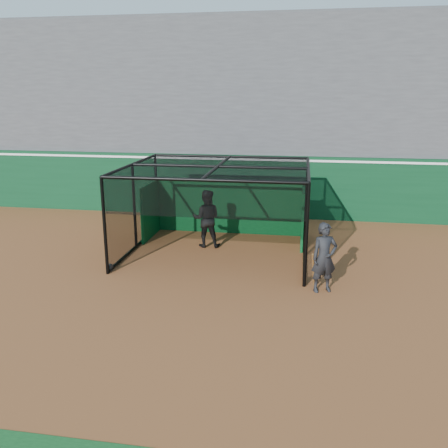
# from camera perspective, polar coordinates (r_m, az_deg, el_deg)

# --- Properties ---
(ground) EXTENTS (120.00, 120.00, 0.00)m
(ground) POSITION_cam_1_polar(r_m,az_deg,el_deg) (11.81, -5.26, -8.97)
(ground) COLOR brown
(ground) RESTS_ON ground
(outfield_wall) EXTENTS (50.00, 0.50, 2.50)m
(outfield_wall) POSITION_cam_1_polar(r_m,az_deg,el_deg) (19.43, 0.97, 4.80)
(outfield_wall) COLOR #0A391C
(outfield_wall) RESTS_ON ground
(grandstand) EXTENTS (50.00, 7.85, 8.95)m
(grandstand) POSITION_cam_1_polar(r_m,az_deg,el_deg) (22.84, 2.45, 14.42)
(grandstand) COLOR #4C4C4F
(grandstand) RESTS_ON ground
(batting_cage) EXTENTS (5.51, 4.80, 2.73)m
(batting_cage) POSITION_cam_1_polar(r_m,az_deg,el_deg) (14.72, -0.74, 1.65)
(batting_cage) COLOR black
(batting_cage) RESTS_ON ground
(batter) EXTENTS (0.98, 0.80, 1.88)m
(batter) POSITION_cam_1_polar(r_m,az_deg,el_deg) (15.41, -2.13, 0.66)
(batter) COLOR black
(batter) RESTS_ON ground
(on_deck_player) EXTENTS (0.76, 0.63, 1.80)m
(on_deck_player) POSITION_cam_1_polar(r_m,az_deg,el_deg) (12.14, 11.96, -3.99)
(on_deck_player) COLOR black
(on_deck_player) RESTS_ON ground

